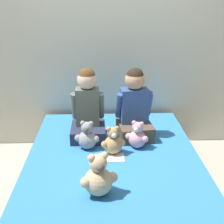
# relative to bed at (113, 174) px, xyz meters

# --- Properties ---
(ground_plane) EXTENTS (14.00, 14.00, 0.00)m
(ground_plane) POSITION_rel_bed_xyz_m (0.00, 0.00, -0.20)
(ground_plane) COLOR #B2A899
(wall_behind_bed) EXTENTS (8.00, 0.06, 2.50)m
(wall_behind_bed) POSITION_rel_bed_xyz_m (0.00, 1.06, 1.05)
(wall_behind_bed) COLOR beige
(wall_behind_bed) RESTS_ON ground_plane
(bed) EXTENTS (1.48, 1.94, 0.39)m
(bed) POSITION_rel_bed_xyz_m (0.00, 0.00, 0.00)
(bed) COLOR #473828
(bed) RESTS_ON ground_plane
(child_on_left) EXTENTS (0.32, 0.36, 0.67)m
(child_on_left) POSITION_rel_bed_xyz_m (-0.23, 0.37, 0.48)
(child_on_left) COLOR #282D47
(child_on_left) RESTS_ON bed
(child_on_right) EXTENTS (0.36, 0.39, 0.67)m
(child_on_right) POSITION_rel_bed_xyz_m (0.22, 0.37, 0.49)
(child_on_right) COLOR brown
(child_on_right) RESTS_ON bed
(teddy_bear_held_by_left_child) EXTENTS (0.22, 0.17, 0.26)m
(teddy_bear_held_by_left_child) POSITION_rel_bed_xyz_m (-0.23, 0.12, 0.31)
(teddy_bear_held_by_left_child) COLOR #939399
(teddy_bear_held_by_left_child) RESTS_ON bed
(teddy_bear_held_by_right_child) EXTENTS (0.20, 0.16, 0.25)m
(teddy_bear_held_by_right_child) POSITION_rel_bed_xyz_m (0.22, 0.12, 0.31)
(teddy_bear_held_by_right_child) COLOR #DBA3B2
(teddy_bear_held_by_right_child) RESTS_ON bed
(teddy_bear_between_children) EXTENTS (0.21, 0.16, 0.25)m
(teddy_bear_between_children) POSITION_rel_bed_xyz_m (-0.00, 0.02, 0.31)
(teddy_bear_between_children) COLOR tan
(teddy_bear_between_children) RESTS_ON bed
(teddy_bear_at_foot_of_bed) EXTENTS (0.26, 0.20, 0.32)m
(teddy_bear_at_foot_of_bed) POSITION_rel_bed_xyz_m (-0.12, -0.57, 0.33)
(teddy_bear_at_foot_of_bed) COLOR #D1B78E
(teddy_bear_at_foot_of_bed) RESTS_ON bed
(sign_card) EXTENTS (0.21, 0.15, 0.00)m
(sign_card) POSITION_rel_bed_xyz_m (-0.01, -0.06, 0.20)
(sign_card) COLOR white
(sign_card) RESTS_ON bed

